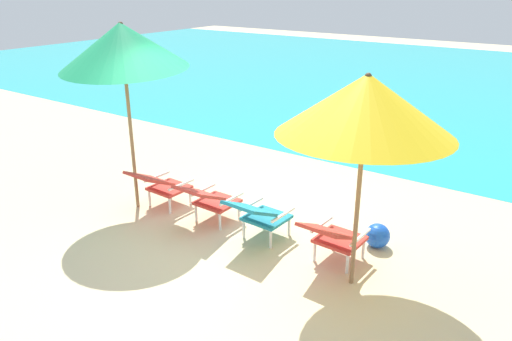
{
  "coord_description": "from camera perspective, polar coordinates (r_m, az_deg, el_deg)",
  "views": [
    {
      "loc": [
        3.6,
        -4.48,
        3.22
      ],
      "look_at": [
        0.0,
        0.66,
        0.75
      ],
      "focal_mm": 34.51,
      "sensor_mm": 36.0,
      "label": 1
    }
  ],
  "objects": [
    {
      "name": "ground_plane",
      "position": [
        9.76,
        11.3,
        1.76
      ],
      "size": [
        40.0,
        40.0,
        0.0
      ],
      "primitive_type": "plane",
      "color": "beige"
    },
    {
      "name": "ocean_band",
      "position": [
        17.52,
        22.81,
        9.22
      ],
      "size": [
        40.0,
        18.0,
        0.01
      ],
      "primitive_type": "cube",
      "color": "#28B2B7",
      "rests_on": "ground_plane"
    },
    {
      "name": "swim_buoy",
      "position": [
        11.06,
        14.37,
        4.37
      ],
      "size": [
        1.6,
        0.18,
        0.18
      ],
      "primitive_type": "cylinder",
      "rotation": [
        0.0,
        1.57,
        0.0
      ],
      "color": "yellow",
      "rests_on": "ocean_band"
    },
    {
      "name": "lounge_chair_far_left",
      "position": [
        7.34,
        -11.06,
        -1.52
      ],
      "size": [
        0.57,
        0.9,
        0.68
      ],
      "color": "red",
      "rests_on": "ground_plane"
    },
    {
      "name": "lounge_chair_near_left",
      "position": [
        6.77,
        -5.49,
        -3.2
      ],
      "size": [
        0.56,
        0.89,
        0.68
      ],
      "color": "red",
      "rests_on": "ground_plane"
    },
    {
      "name": "lounge_chair_near_right",
      "position": [
        6.31,
        0.31,
        -5.04
      ],
      "size": [
        0.57,
        0.9,
        0.68
      ],
      "color": "teal",
      "rests_on": "ground_plane"
    },
    {
      "name": "lounge_chair_far_right",
      "position": [
        5.87,
        8.96,
        -7.49
      ],
      "size": [
        0.57,
        0.9,
        0.68
      ],
      "color": "red",
      "rests_on": "ground_plane"
    },
    {
      "name": "beach_umbrella_left",
      "position": [
        6.99,
        -15.21,
        13.76
      ],
      "size": [
        2.14,
        2.17,
        2.73
      ],
      "color": "olive",
      "rests_on": "ground_plane"
    },
    {
      "name": "beach_umbrella_right",
      "position": [
        4.97,
        12.61,
        7.41
      ],
      "size": [
        2.43,
        2.43,
        2.38
      ],
      "color": "olive",
      "rests_on": "ground_plane"
    },
    {
      "name": "beach_ball",
      "position": [
        6.49,
        13.9,
        -7.34
      ],
      "size": [
        0.32,
        0.32,
        0.32
      ],
      "primitive_type": "sphere",
      "color": "blue",
      "rests_on": "ground_plane"
    }
  ]
}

